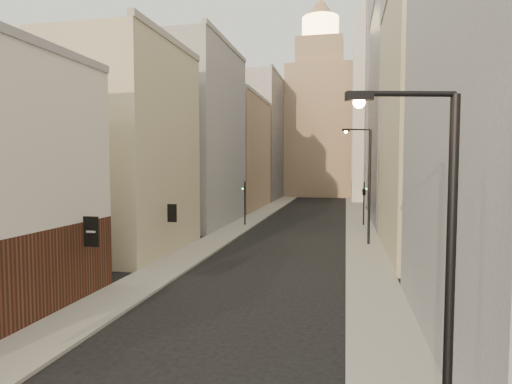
# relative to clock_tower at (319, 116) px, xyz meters

# --- Properties ---
(sidewalk_left) EXTENTS (3.00, 140.00, 0.15)m
(sidewalk_left) POSITION_rel_clock_tower_xyz_m (-5.50, -37.00, -17.56)
(sidewalk_left) COLOR #99958B
(sidewalk_left) RESTS_ON ground
(sidewalk_right) EXTENTS (3.00, 140.00, 0.15)m
(sidewalk_right) POSITION_rel_clock_tower_xyz_m (7.50, -37.00, -17.56)
(sidewalk_right) COLOR #99958B
(sidewalk_right) RESTS_ON ground
(left_bldg_beige) EXTENTS (8.00, 12.00, 16.00)m
(left_bldg_beige) POSITION_rel_clock_tower_xyz_m (-11.00, -66.00, -9.63)
(left_bldg_beige) COLOR #BAAE8A
(left_bldg_beige) RESTS_ON ground
(left_bldg_grey) EXTENTS (8.00, 16.00, 20.00)m
(left_bldg_grey) POSITION_rel_clock_tower_xyz_m (-11.00, -50.00, -7.63)
(left_bldg_grey) COLOR gray
(left_bldg_grey) RESTS_ON ground
(left_bldg_tan) EXTENTS (8.00, 18.00, 17.00)m
(left_bldg_tan) POSITION_rel_clock_tower_xyz_m (-11.00, -32.00, -9.13)
(left_bldg_tan) COLOR #96785A
(left_bldg_tan) RESTS_ON ground
(left_bldg_wingrid) EXTENTS (8.00, 20.00, 24.00)m
(left_bldg_wingrid) POSITION_rel_clock_tower_xyz_m (-11.00, -12.00, -5.63)
(left_bldg_wingrid) COLOR gray
(left_bldg_wingrid) RESTS_ON ground
(right_bldg_beige) EXTENTS (8.00, 16.00, 20.00)m
(right_bldg_beige) POSITION_rel_clock_tower_xyz_m (13.00, -62.00, -7.63)
(right_bldg_beige) COLOR #BAAE8A
(right_bldg_beige) RESTS_ON ground
(right_bldg_wingrid) EXTENTS (8.00, 20.00, 26.00)m
(right_bldg_wingrid) POSITION_rel_clock_tower_xyz_m (13.00, -42.00, -4.63)
(right_bldg_wingrid) COLOR gray
(right_bldg_wingrid) RESTS_ON ground
(highrise) EXTENTS (21.00, 23.00, 51.20)m
(highrise) POSITION_rel_clock_tower_xyz_m (19.00, -14.00, 8.02)
(highrise) COLOR gray
(highrise) RESTS_ON ground
(clock_tower) EXTENTS (14.00, 14.00, 44.90)m
(clock_tower) POSITION_rel_clock_tower_xyz_m (0.00, 0.00, 0.00)
(clock_tower) COLOR #96785A
(clock_tower) RESTS_ON ground
(white_tower) EXTENTS (8.00, 8.00, 41.50)m
(white_tower) POSITION_rel_clock_tower_xyz_m (11.00, -14.00, 0.97)
(white_tower) COLOR silver
(white_tower) RESTS_ON ground
(streetlamp_near) EXTENTS (2.13, 0.68, 8.26)m
(streetlamp_near) POSITION_rel_clock_tower_xyz_m (7.71, -88.05, -12.91)
(streetlamp_near) COLOR black
(streetlamp_near) RESTS_ON ground
(streetlamp_mid) EXTENTS (2.43, 1.20, 9.86)m
(streetlamp_mid) POSITION_rel_clock_tower_xyz_m (7.64, -59.68, -12.00)
(streetlamp_mid) COLOR black
(streetlamp_mid) RESTS_ON ground
(traffic_light_left) EXTENTS (0.54, 0.42, 5.00)m
(traffic_light_left) POSITION_rel_clock_tower_xyz_m (-5.10, -50.40, -14.17)
(traffic_light_left) COLOR black
(traffic_light_left) RESTS_ON ground
(traffic_light_right) EXTENTS (0.75, 0.75, 5.00)m
(traffic_light_right) POSITION_rel_clock_tower_xyz_m (7.92, -47.82, -13.70)
(traffic_light_right) COLOR black
(traffic_light_right) RESTS_ON ground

